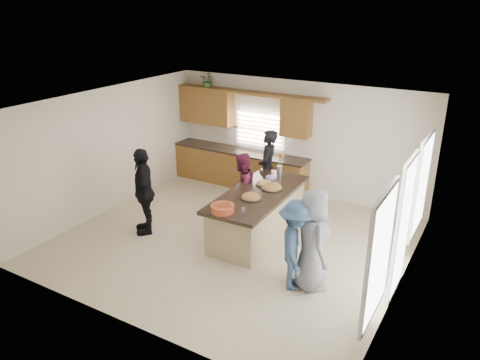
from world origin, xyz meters
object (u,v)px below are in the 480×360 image
Objects in this scene: woman_left_mid at (242,188)px; woman_right_front at (312,240)px; salad_bowl at (223,208)px; woman_right_back at (295,245)px; woman_left_back at (268,168)px; island at (258,215)px; woman_left_front at (144,191)px.

woman_left_mid is 0.87× the size of woman_right_front.
salad_bowl is 1.66m from woman_left_mid.
woman_right_front is (2.27, -1.60, 0.11)m from woman_left_mid.
woman_right_back is at bearing 51.22° from woman_left_mid.
island is at bearing 0.50° from woman_left_back.
woman_left_mid is (-0.63, 0.43, 0.32)m from island.
woman_left_back is (-0.55, 1.49, 0.45)m from island.
woman_right_front reaches higher than salad_bowl.
woman_left_mid is at bearing 143.99° from island.
salad_bowl is at bearing 49.49° from woman_right_front.
woman_left_back is 2.96m from woman_left_front.
salad_bowl is at bearing 44.06° from woman_left_front.
woman_left_front reaches higher than woman_left_mid.
woman_left_back is 3.45m from woman_right_front.
woman_left_mid is 0.97× the size of woman_right_back.
woman_left_back is 1.07m from woman_left_mid.
island is 2.06m from woman_right_front.
island is 1.55× the size of woman_right_front.
salad_bowl is 2.66m from woman_left_back.
woman_right_front is (1.64, -1.17, 0.43)m from island.
woman_right_back reaches higher than woman_left_mid.
woman_left_front reaches higher than island.
woman_right_front reaches higher than woman_right_back.
island is at bearing 57.55° from woman_left_mid.
island is at bearing 15.47° from woman_right_front.
woman_left_front is at bearing -42.79° from woman_left_mid.
woman_left_mid is 0.84× the size of woman_left_front.
woman_left_mid is 2.78m from woman_right_front.
woman_left_front is 3.52m from woman_right_back.
woman_left_front reaches higher than salad_bowl.
island is 1.77× the size of woman_left_mid.
salad_bowl is 0.27× the size of woman_right_back.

